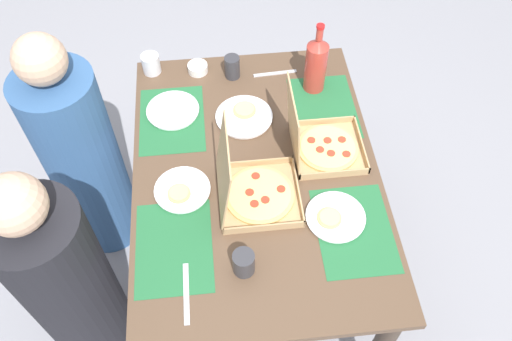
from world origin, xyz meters
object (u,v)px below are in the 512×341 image
soda_bottle (316,64)px  diner_left_seat (71,287)px  pizza_box_edge_far (321,143)px  condiment_bowl (198,68)px  diner_right_seat (84,161)px  plate_far_left (182,190)px  plate_near_right (335,217)px  cup_red (151,64)px  pizza_box_corner_left (252,190)px  plate_far_right (244,116)px  cup_clear_right (232,67)px  plate_near_left (173,111)px  cup_dark (244,263)px

soda_bottle → diner_left_seat: diner_left_seat is taller
pizza_box_edge_far → condiment_bowl: bearing=42.1°
diner_right_seat → diner_left_seat: bearing=180.0°
pizza_box_edge_far → plate_far_left: bearing=104.4°
pizza_box_edge_far → plate_near_right: (-0.31, 0.00, -0.04)m
cup_red → soda_bottle: bearing=-104.0°
plate_near_right → diner_right_seat: 1.13m
cup_red → diner_right_seat: bearing=131.8°
plate_near_right → soda_bottle: bearing=-3.3°
pizza_box_corner_left → cup_red: size_ratio=3.68×
plate_far_right → plate_far_left: 0.43m
cup_clear_right → diner_right_seat: (-0.23, 0.68, -0.27)m
condiment_bowl → plate_far_left: bearing=172.5°
plate_near_left → cup_red: 0.27m
plate_far_right → cup_red: (0.32, 0.37, 0.03)m
pizza_box_corner_left → plate_far_right: bearing=-1.3°
cup_red → plate_far_left: bearing=-170.1°
cup_dark → soda_bottle: bearing=-24.7°
plate_far_left → condiment_bowl: size_ratio=2.37×
plate_near_right → plate_near_left: 0.80m
pizza_box_corner_left → condiment_bowl: bearing=13.6°
pizza_box_corner_left → plate_near_right: size_ratio=1.52×
cup_clear_right → plate_far_right: bearing=-173.9°
plate_near_left → diner_left_seat: bearing=146.4°
pizza_box_corner_left → diner_left_seat: diner_left_seat is taller
cup_clear_right → cup_red: 0.35m
pizza_box_edge_far → plate_near_right: pizza_box_edge_far is taller
plate_far_left → diner_left_seat: 0.55m
cup_dark → cup_red: bearing=17.5°
cup_red → plate_near_left: bearing=-161.1°
pizza_box_corner_left → condiment_bowl: pizza_box_corner_left is taller
plate_near_right → plate_near_left: (0.57, 0.56, -0.00)m
plate_far_right → diner_right_seat: (0.02, 0.70, -0.23)m
pizza_box_edge_far → condiment_bowl: 0.67m
plate_near_left → condiment_bowl: size_ratio=2.48×
pizza_box_corner_left → cup_clear_right: pizza_box_corner_left is taller
pizza_box_corner_left → cup_red: 0.79m
plate_near_right → cup_red: 1.05m
plate_far_left → cup_clear_right: (0.59, -0.23, 0.04)m
soda_bottle → cup_clear_right: (0.11, 0.34, -0.08)m
soda_bottle → diner_right_seat: size_ratio=0.26×
plate_far_right → cup_clear_right: bearing=6.1°
plate_far_right → cup_clear_right: (0.25, 0.03, 0.04)m
pizza_box_edge_far → cup_clear_right: size_ratio=2.98×
plate_near_left → soda_bottle: 0.62m
pizza_box_edge_far → cup_clear_right: pizza_box_edge_far is taller
plate_far_right → cup_dark: cup_dark is taller
soda_bottle → cup_dark: 0.90m
soda_bottle → condiment_bowl: soda_bottle is taller
soda_bottle → plate_near_right: bearing=176.7°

